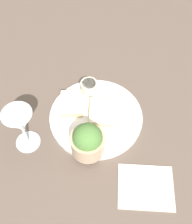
% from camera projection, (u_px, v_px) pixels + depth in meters
% --- Properties ---
extents(ground_plane, '(4.00, 4.00, 0.00)m').
position_uv_depth(ground_plane, '(96.00, 118.00, 0.87)').
color(ground_plane, brown).
extents(dinner_plate, '(0.29, 0.29, 0.01)m').
position_uv_depth(dinner_plate, '(96.00, 117.00, 0.87)').
color(dinner_plate, white).
rests_on(dinner_plate, ground_plane).
extents(salad_bowl, '(0.10, 0.10, 0.10)m').
position_uv_depth(salad_bowl, '(88.00, 141.00, 0.76)').
color(salad_bowl, tan).
rests_on(salad_bowl, dinner_plate).
extents(sauce_ramekin, '(0.05, 0.05, 0.04)m').
position_uv_depth(sauce_ramekin, '(89.00, 86.00, 0.90)').
color(sauce_ramekin, beige).
rests_on(sauce_ramekin, dinner_plate).
extents(cheese_toast_near, '(0.12, 0.10, 0.03)m').
position_uv_depth(cheese_toast_near, '(101.00, 111.00, 0.86)').
color(cheese_toast_near, '#D1B27F').
rests_on(cheese_toast_near, dinner_plate).
extents(cheese_toast_far, '(0.11, 0.09, 0.03)m').
position_uv_depth(cheese_toast_far, '(72.00, 103.00, 0.87)').
color(cheese_toast_far, '#D1B27F').
rests_on(cheese_toast_far, dinner_plate).
extents(wine_glass, '(0.08, 0.08, 0.15)m').
position_uv_depth(wine_glass, '(20.00, 123.00, 0.74)').
color(wine_glass, silver).
rests_on(wine_glass, ground_plane).
extents(napkin, '(0.17, 0.18, 0.01)m').
position_uv_depth(napkin, '(146.00, 187.00, 0.75)').
color(napkin, beige).
rests_on(napkin, ground_plane).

